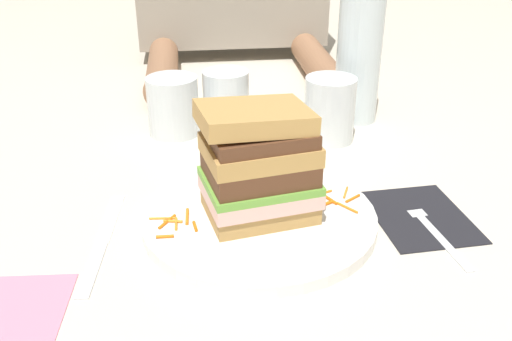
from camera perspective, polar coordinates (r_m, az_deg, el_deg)
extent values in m
plane|color=beige|center=(0.67, 0.97, -5.67)|extent=(3.00, 3.00, 0.00)
cylinder|color=white|center=(0.67, 0.32, -4.78)|extent=(0.27, 0.27, 0.01)
cube|color=tan|center=(0.66, 0.32, -3.46)|extent=(0.13, 0.11, 0.02)
cube|color=beige|center=(0.65, 0.32, -2.03)|extent=(0.14, 0.12, 0.02)
cube|color=#6BA83D|center=(0.65, 0.33, -1.01)|extent=(0.14, 0.12, 0.01)
cube|color=#56331E|center=(0.64, 0.33, 0.29)|extent=(0.13, 0.11, 0.02)
cube|color=tan|center=(0.63, 0.34, 2.11)|extent=(0.13, 0.11, 0.02)
cube|color=#56331E|center=(0.62, 0.34, 3.64)|extent=(0.12, 0.11, 0.02)
cube|color=tan|center=(0.62, -0.19, 5.35)|extent=(0.13, 0.11, 0.03)
cylinder|color=orange|center=(0.66, -8.26, -4.80)|extent=(0.02, 0.01, 0.00)
cylinder|color=orange|center=(0.66, -6.86, -4.56)|extent=(0.00, 0.03, 0.00)
cylinder|color=orange|center=(0.63, -9.06, -6.50)|extent=(0.02, 0.00, 0.00)
cylinder|color=orange|center=(0.66, -8.83, -4.86)|extent=(0.02, 0.03, 0.00)
cylinder|color=orange|center=(0.64, -6.08, -5.54)|extent=(0.01, 0.02, 0.00)
cylinder|color=orange|center=(0.65, -7.95, -5.29)|extent=(0.00, 0.02, 0.00)
cylinder|color=orange|center=(0.66, -9.25, -4.71)|extent=(0.03, 0.01, 0.00)
cylinder|color=orange|center=(0.71, 8.91, -2.17)|extent=(0.01, 0.03, 0.00)
cylinder|color=orange|center=(0.68, 9.05, -3.66)|extent=(0.02, 0.03, 0.00)
cylinder|color=orange|center=(0.70, 7.34, -2.84)|extent=(0.02, 0.03, 0.00)
cylinder|color=orange|center=(0.71, 6.86, -2.18)|extent=(0.02, 0.01, 0.00)
cylinder|color=orange|center=(0.68, 6.88, -3.34)|extent=(0.02, 0.01, 0.00)
cylinder|color=orange|center=(0.70, 9.60, -2.75)|extent=(0.02, 0.02, 0.00)
cube|color=black|center=(0.71, 16.04, -4.42)|extent=(0.12, 0.14, 0.00)
cube|color=silver|center=(0.67, 18.23, -6.55)|extent=(0.02, 0.11, 0.00)
cube|color=silver|center=(0.72, 15.78, -3.88)|extent=(0.02, 0.02, 0.00)
cylinder|color=silver|center=(0.74, 15.38, -2.73)|extent=(0.01, 0.04, 0.00)
cylinder|color=silver|center=(0.74, 14.99, -2.79)|extent=(0.01, 0.04, 0.00)
cylinder|color=silver|center=(0.74, 14.60, -2.84)|extent=(0.01, 0.04, 0.00)
cylinder|color=silver|center=(0.73, 14.21, -2.89)|extent=(0.01, 0.04, 0.00)
cube|color=silver|center=(0.62, -16.01, -9.37)|extent=(0.02, 0.10, 0.00)
cube|color=silver|center=(0.70, -14.27, -4.55)|extent=(0.03, 0.11, 0.00)
cylinder|color=white|center=(0.88, 7.32, 6.04)|extent=(0.08, 0.08, 0.10)
cylinder|color=orange|center=(0.88, 7.26, 5.12)|extent=(0.07, 0.07, 0.07)
cylinder|color=silver|center=(0.94, 10.24, 11.72)|extent=(0.07, 0.07, 0.23)
cylinder|color=silver|center=(0.94, -2.99, 7.35)|extent=(0.08, 0.08, 0.08)
cylinder|color=silver|center=(0.90, -8.25, 6.36)|extent=(0.08, 0.08, 0.09)
cube|color=pink|center=(0.60, -22.69, -12.48)|extent=(0.10, 0.10, 0.00)
cylinder|color=#936647|center=(1.14, -9.27, 9.88)|extent=(0.06, 0.26, 0.06)
cylinder|color=#936647|center=(1.17, 6.15, 10.49)|extent=(0.06, 0.26, 0.06)
sphere|color=#936647|center=(1.02, -9.43, 7.72)|extent=(0.06, 0.06, 0.06)
sphere|color=#936647|center=(1.05, 7.71, 8.44)|extent=(0.06, 0.06, 0.06)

